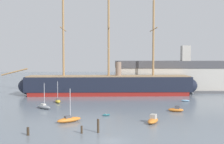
# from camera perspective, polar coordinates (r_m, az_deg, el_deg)

# --- Properties ---
(ground_plane) EXTENTS (400.00, 400.00, 0.00)m
(ground_plane) POSITION_cam_1_polar(r_m,az_deg,el_deg) (42.85, -0.35, -14.27)
(ground_plane) COLOR slate
(tall_ship) EXTENTS (66.49, 14.27, 31.98)m
(tall_ship) POSITION_cam_1_polar(r_m,az_deg,el_deg) (92.90, -0.94, -2.68)
(tall_ship) COLOR maroon
(tall_ship) RESTS_ON ground
(sailboat_foreground_left) EXTENTS (5.05, 4.15, 6.63)m
(sailboat_foreground_left) POSITION_cam_1_polar(r_m,az_deg,el_deg) (55.27, -9.19, -9.74)
(sailboat_foreground_left) COLOR orange
(sailboat_foreground_left) RESTS_ON ground
(motorboat_foreground_right) EXTENTS (3.30, 4.37, 1.70)m
(motorboat_foreground_right) POSITION_cam_1_polar(r_m,az_deg,el_deg) (54.49, 8.30, -9.88)
(motorboat_foreground_right) COLOR orange
(motorboat_foreground_right) RESTS_ON ground
(dinghy_near_centre) EXTENTS (1.94, 1.31, 0.42)m
(dinghy_near_centre) POSITION_cam_1_polar(r_m,az_deg,el_deg) (60.42, -1.45, -8.93)
(dinghy_near_centre) COLOR #236670
(dinghy_near_centre) RESTS_ON ground
(sailboat_mid_left) EXTENTS (4.68, 4.29, 6.37)m
(sailboat_mid_left) POSITION_cam_1_polar(r_m,az_deg,el_deg) (70.60, -14.27, -7.01)
(sailboat_mid_left) COLOR gray
(sailboat_mid_left) RESTS_ON ground
(motorboat_mid_right) EXTENTS (3.79, 2.23, 1.49)m
(motorboat_mid_right) POSITION_cam_1_polar(r_m,az_deg,el_deg) (66.67, 12.99, -7.60)
(motorboat_mid_right) COLOR orange
(motorboat_mid_right) RESTS_ON ground
(sailboat_alongside_bow) EXTENTS (2.71, 4.78, 5.97)m
(sailboat_alongside_bow) POSITION_cam_1_polar(r_m,az_deg,el_deg) (79.24, -11.46, -5.91)
(sailboat_alongside_bow) COLOR gold
(sailboat_alongside_bow) RESTS_ON ground
(dinghy_alongside_stern) EXTENTS (2.55, 1.89, 0.55)m
(dinghy_alongside_stern) POSITION_cam_1_polar(r_m,az_deg,el_deg) (82.16, 14.84, -5.79)
(dinghy_alongside_stern) COLOR #7FB2D6
(dinghy_alongside_stern) RESTS_ON ground
(motorboat_far_left) EXTENTS (1.65, 3.63, 1.50)m
(motorboat_far_left) POSITION_cam_1_polar(r_m,az_deg,el_deg) (99.62, -16.39, -4.13)
(motorboat_far_left) COLOR #7FB2D6
(motorboat_far_left) RESTS_ON ground
(dinghy_far_right) EXTENTS (1.87, 2.93, 0.64)m
(dinghy_far_right) POSITION_cam_1_polar(r_m,az_deg,el_deg) (99.80, 15.92, -4.22)
(dinghy_far_right) COLOR gray
(dinghy_far_right) RESTS_ON ground
(sailboat_distant_centre) EXTENTS (5.49, 3.30, 6.85)m
(sailboat_distant_centre) POSITION_cam_1_polar(r_m,az_deg,el_deg) (106.10, 0.16, -3.54)
(sailboat_distant_centre) COLOR silver
(sailboat_distant_centre) RESTS_ON ground
(mooring_piling_nearest) EXTENTS (0.35, 0.35, 1.29)m
(mooring_piling_nearest) POSITION_cam_1_polar(r_m,az_deg,el_deg) (47.14, -6.58, -11.86)
(mooring_piling_nearest) COLOR #423323
(mooring_piling_nearest) RESTS_ON ground
(mooring_piling_left_pair) EXTENTS (0.40, 0.40, 2.33)m
(mooring_piling_left_pair) POSITION_cam_1_polar(r_m,az_deg,el_deg) (47.21, -3.14, -11.17)
(mooring_piling_left_pair) COLOR #423323
(mooring_piling_left_pair) RESTS_ON ground
(mooring_piling_right_pair) EXTENTS (0.44, 0.44, 1.33)m
(mooring_piling_right_pair) POSITION_cam_1_polar(r_m,az_deg,el_deg) (47.76, -17.36, -11.76)
(mooring_piling_right_pair) COLOR #382B1E
(mooring_piling_right_pair) RESTS_ON ground
(dockside_warehouse_right) EXTENTS (46.92, 18.47, 17.29)m
(dockside_warehouse_right) POSITION_cam_1_polar(r_m,az_deg,el_deg) (107.92, 12.11, -0.76)
(dockside_warehouse_right) COLOR #565659
(dockside_warehouse_right) RESTS_ON ground
(seagull_in_flight) EXTENTS (1.11, 0.41, 0.13)m
(seagull_in_flight) POSITION_cam_1_polar(r_m,az_deg,el_deg) (74.92, -0.88, 5.00)
(seagull_in_flight) COLOR silver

